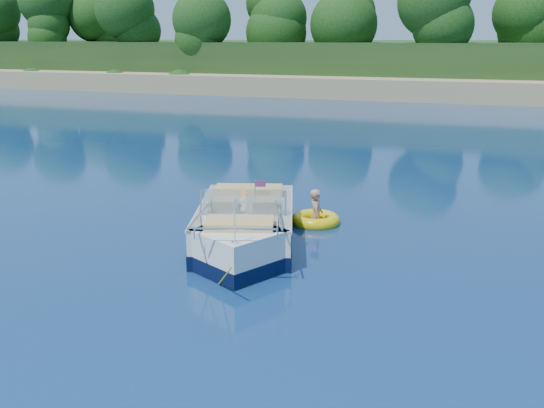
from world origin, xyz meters
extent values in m
plane|color=#0A1B4C|center=(0.00, 0.00, 0.00)|extent=(160.00, 160.00, 0.00)
cube|color=tan|center=(0.00, 38.00, 0.50)|extent=(170.00, 8.00, 2.00)
cube|color=#1D3716|center=(0.00, 65.00, 1.00)|extent=(170.00, 56.00, 6.00)
cylinder|color=black|center=(-45.00, 41.00, 2.90)|extent=(0.44, 0.44, 2.80)
sphere|color=black|center=(-45.00, 41.00, 5.56)|extent=(4.62, 4.62, 4.62)
cylinder|color=black|center=(-18.00, 40.50, 3.10)|extent=(0.44, 0.44, 3.20)
sphere|color=black|center=(-18.00, 40.50, 6.14)|extent=(5.28, 5.28, 5.28)
cylinder|color=black|center=(0.00, 42.00, 3.30)|extent=(0.44, 0.44, 3.60)
sphere|color=black|center=(0.00, 42.00, 6.72)|extent=(5.94, 5.94, 5.94)
cube|color=white|center=(-2.81, 2.45, 0.30)|extent=(3.06, 4.20, 1.05)
cube|color=white|center=(-2.26, 0.75, 0.30)|extent=(1.90, 1.90, 1.05)
cube|color=black|center=(-2.81, 2.45, 0.16)|extent=(3.10, 4.25, 0.30)
cube|color=black|center=(-2.26, 0.75, 0.16)|extent=(1.94, 1.94, 0.30)
cube|color=tan|center=(-2.90, 2.74, 0.60)|extent=(2.33, 3.00, 0.10)
cube|color=white|center=(-2.81, 2.45, 0.80)|extent=(3.10, 4.21, 0.06)
cube|color=black|center=(-3.45, 4.42, 0.35)|extent=(0.63, 0.50, 0.90)
cube|color=#8C9EA5|center=(-3.02, 1.65, 1.09)|extent=(0.81, 0.39, 0.48)
cube|color=#8C9EA5|center=(-2.17, 1.92, 1.09)|extent=(0.82, 0.58, 0.48)
cube|color=tan|center=(-3.16, 2.08, 0.83)|extent=(0.69, 0.69, 0.40)
cube|color=tan|center=(-2.31, 2.35, 0.83)|extent=(0.69, 0.69, 0.40)
cube|color=tan|center=(-3.12, 3.40, 0.83)|extent=(1.65, 1.00, 0.38)
cube|color=tan|center=(-2.32, 0.93, 0.81)|extent=(1.48, 1.12, 0.34)
cylinder|color=white|center=(-2.03, 0.03, 1.25)|extent=(0.04, 0.04, 0.85)
cube|color=red|center=(-2.25, 1.90, 1.49)|extent=(0.21, 0.08, 0.14)
cube|color=silver|center=(-2.01, -0.02, 0.86)|extent=(0.11, 0.09, 0.05)
cylinder|color=yellow|center=(-2.05, -0.40, 0.35)|extent=(0.68, 0.86, 0.76)
torus|color=yellow|center=(-1.73, 4.26, 0.08)|extent=(1.38, 1.38, 0.32)
torus|color=red|center=(-1.73, 4.26, 0.10)|extent=(1.14, 1.14, 0.10)
imported|color=tan|center=(-1.69, 4.18, 0.00)|extent=(0.57, 0.81, 1.45)
camera|label=1|loc=(2.08, -9.39, 4.38)|focal=40.00mm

